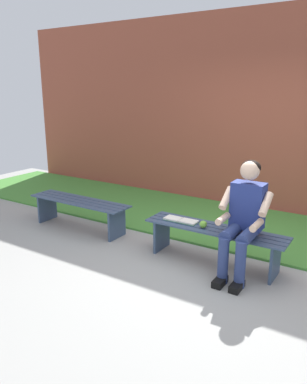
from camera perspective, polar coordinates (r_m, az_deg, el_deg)
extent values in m
cube|color=#9E9E99|center=(4.22, -9.97, -12.49)|extent=(10.00, 7.00, 0.04)
cube|color=#478C38|center=(5.96, 4.91, -3.49)|extent=(9.00, 1.90, 0.03)
cube|color=#9E4C38|center=(6.52, 14.29, 11.78)|extent=(9.50, 0.24, 3.16)
cube|color=#384C6B|center=(4.44, 10.02, -4.93)|extent=(1.63, 0.10, 0.02)
cube|color=#384C6B|center=(4.35, 9.50, -5.33)|extent=(1.63, 0.10, 0.02)
cube|color=#384C6B|center=(4.27, 8.96, -5.74)|extent=(1.63, 0.10, 0.02)
cube|color=#384C6B|center=(4.18, 8.40, -6.16)|extent=(1.63, 0.10, 0.02)
cube|color=#384C6B|center=(4.19, 17.98, -9.89)|extent=(0.03, 0.35, 0.40)
cube|color=#384C6B|center=(4.68, 1.25, -6.37)|extent=(0.03, 0.35, 0.40)
cube|color=#384C6B|center=(5.50, -10.15, -0.94)|extent=(1.57, 0.10, 0.02)
cube|color=#384C6B|center=(5.43, -10.86, -1.18)|extent=(1.57, 0.10, 0.02)
cube|color=#384C6B|center=(5.36, -11.59, -1.44)|extent=(1.57, 0.10, 0.02)
cube|color=#384C6B|center=(5.29, -12.34, -1.70)|extent=(1.57, 0.10, 0.02)
cube|color=#384C6B|center=(5.04, -5.58, -4.82)|extent=(0.03, 0.35, 0.40)
cube|color=#384C6B|center=(5.92, -15.80, -2.25)|extent=(0.03, 0.35, 0.40)
cube|color=navy|center=(4.11, 14.11, -2.00)|extent=(0.34, 0.20, 0.50)
sphere|color=beige|center=(4.00, 14.42, 3.16)|extent=(0.20, 0.20, 0.20)
ellipsoid|color=black|center=(4.02, 14.58, 3.65)|extent=(0.20, 0.19, 0.15)
cylinder|color=navy|center=(3.98, 14.19, -6.38)|extent=(0.13, 0.40, 0.13)
cylinder|color=navy|center=(4.03, 11.76, -5.93)|extent=(0.13, 0.40, 0.13)
cylinder|color=navy|center=(3.91, 13.00, -10.71)|extent=(0.11, 0.11, 0.49)
cube|color=black|center=(3.95, 12.51, -13.81)|extent=(0.10, 0.22, 0.07)
cylinder|color=navy|center=(3.96, 10.51, -10.18)|extent=(0.11, 0.11, 0.49)
cube|color=black|center=(4.01, 10.03, -13.25)|extent=(0.10, 0.22, 0.07)
cylinder|color=beige|center=(3.96, 16.69, -1.79)|extent=(0.08, 0.28, 0.23)
cylinder|color=beige|center=(3.87, 15.38, -4.87)|extent=(0.07, 0.26, 0.07)
cylinder|color=beige|center=(4.08, 11.03, -0.90)|extent=(0.08, 0.28, 0.23)
cylinder|color=beige|center=(3.98, 10.47, -4.01)|extent=(0.07, 0.26, 0.07)
sphere|color=#72B738|center=(4.28, 7.55, -4.88)|extent=(0.08, 0.08, 0.08)
cube|color=white|center=(4.43, 5.35, -4.49)|extent=(0.20, 0.15, 0.02)
cube|color=white|center=(4.52, 3.03, -4.02)|extent=(0.20, 0.15, 0.02)
cube|color=#33724C|center=(4.48, 4.17, -4.36)|extent=(0.41, 0.16, 0.01)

